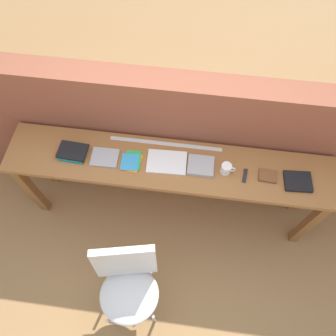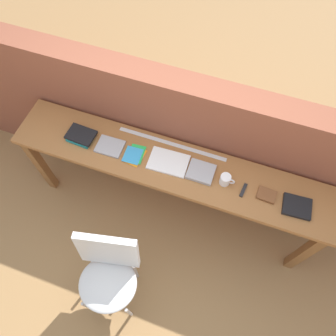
% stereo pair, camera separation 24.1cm
% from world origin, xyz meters
% --- Properties ---
extents(ground_plane, '(40.00, 40.00, 0.00)m').
position_xyz_m(ground_plane, '(0.00, 0.00, 0.00)').
color(ground_plane, '#9E7547').
extents(brick_wall_back, '(6.00, 0.20, 1.41)m').
position_xyz_m(brick_wall_back, '(0.00, 0.64, 0.70)').
color(brick_wall_back, brown).
rests_on(brick_wall_back, ground).
extents(sideboard, '(2.50, 0.44, 0.88)m').
position_xyz_m(sideboard, '(0.00, 0.30, 0.74)').
color(sideboard, '#996033').
rests_on(sideboard, ground).
extents(chair_white_moulded, '(0.53, 0.53, 0.89)m').
position_xyz_m(chair_white_moulded, '(-0.19, -0.54, 0.53)').
color(chair_white_moulded, silver).
rests_on(chair_white_moulded, ground).
extents(book_stack_leftmost, '(0.22, 0.17, 0.05)m').
position_xyz_m(book_stack_leftmost, '(-0.73, 0.29, 0.90)').
color(book_stack_leftmost, '#19757A').
rests_on(book_stack_leftmost, sideboard).
extents(magazine_cycling, '(0.21, 0.16, 0.02)m').
position_xyz_m(magazine_cycling, '(-0.49, 0.28, 0.89)').
color(magazine_cycling, '#9E9EA3').
rests_on(magazine_cycling, sideboard).
extents(pamphlet_pile_colourful, '(0.16, 0.19, 0.01)m').
position_xyz_m(pamphlet_pile_colourful, '(-0.28, 0.28, 0.89)').
color(pamphlet_pile_colourful, '#E5334C').
rests_on(pamphlet_pile_colourful, sideboard).
extents(book_open_centre, '(0.30, 0.21, 0.02)m').
position_xyz_m(book_open_centre, '(-0.02, 0.31, 0.89)').
color(book_open_centre, white).
rests_on(book_open_centre, sideboard).
extents(book_grey_hardcover, '(0.19, 0.17, 0.03)m').
position_xyz_m(book_grey_hardcover, '(0.24, 0.30, 0.90)').
color(book_grey_hardcover, '#9E9EA3').
rests_on(book_grey_hardcover, sideboard).
extents(mug, '(0.11, 0.08, 0.09)m').
position_xyz_m(mug, '(0.42, 0.28, 0.92)').
color(mug, white).
rests_on(mug, sideboard).
extents(multitool_folded, '(0.04, 0.11, 0.02)m').
position_xyz_m(multitool_folded, '(0.57, 0.27, 0.89)').
color(multitool_folded, black).
rests_on(multitool_folded, sideboard).
extents(leather_journal_brown, '(0.14, 0.11, 0.02)m').
position_xyz_m(leather_journal_brown, '(0.73, 0.28, 0.89)').
color(leather_journal_brown, brown).
rests_on(leather_journal_brown, sideboard).
extents(book_repair_rightmost, '(0.21, 0.17, 0.03)m').
position_xyz_m(book_repair_rightmost, '(0.95, 0.27, 0.89)').
color(book_repair_rightmost, black).
rests_on(book_repair_rightmost, sideboard).
extents(ruler_metal_back_edge, '(0.87, 0.03, 0.00)m').
position_xyz_m(ruler_metal_back_edge, '(-0.05, 0.47, 0.88)').
color(ruler_metal_back_edge, silver).
rests_on(ruler_metal_back_edge, sideboard).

